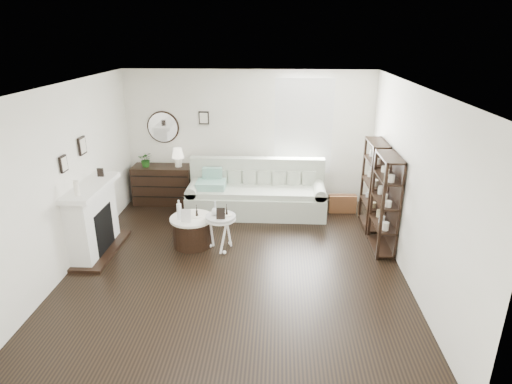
# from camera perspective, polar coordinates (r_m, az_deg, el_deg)

# --- Properties ---
(room) EXTENTS (5.50, 5.50, 5.50)m
(room) POSITION_cam_1_polar(r_m,az_deg,el_deg) (8.66, 3.88, 8.70)
(room) COLOR black
(room) RESTS_ON ground
(fireplace) EXTENTS (0.50, 1.40, 1.84)m
(fireplace) POSITION_cam_1_polar(r_m,az_deg,el_deg) (7.32, -20.82, -3.66)
(fireplace) COLOR white
(fireplace) RESTS_ON ground
(shelf_unit_far) EXTENTS (0.30, 0.80, 1.60)m
(shelf_unit_far) POSITION_cam_1_polar(r_m,az_deg,el_deg) (7.95, 15.40, 0.94)
(shelf_unit_far) COLOR black
(shelf_unit_far) RESTS_ON ground
(shelf_unit_near) EXTENTS (0.30, 0.80, 1.60)m
(shelf_unit_near) POSITION_cam_1_polar(r_m,az_deg,el_deg) (7.13, 16.81, -1.50)
(shelf_unit_near) COLOR black
(shelf_unit_near) RESTS_ON ground
(sofa) EXTENTS (2.67, 0.92, 1.04)m
(sofa) POSITION_cam_1_polar(r_m,az_deg,el_deg) (8.43, 0.06, -0.48)
(sofa) COLOR beige
(sofa) RESTS_ON ground
(quilt) EXTENTS (0.56, 0.46, 0.14)m
(quilt) POSITION_cam_1_polar(r_m,az_deg,el_deg) (8.31, -6.01, 0.99)
(quilt) COLOR #23835E
(quilt) RESTS_ON sofa
(suitcase) EXTENTS (0.54, 0.20, 0.35)m
(suitcase) POSITION_cam_1_polar(r_m,az_deg,el_deg) (8.66, 11.43, -1.51)
(suitcase) COLOR brown
(suitcase) RESTS_ON ground
(dresser) EXTENTS (1.20, 0.51, 0.80)m
(dresser) POSITION_cam_1_polar(r_m,az_deg,el_deg) (9.09, -12.27, 0.98)
(dresser) COLOR black
(dresser) RESTS_ON ground
(table_lamp) EXTENTS (0.32, 0.32, 0.38)m
(table_lamp) POSITION_cam_1_polar(r_m,az_deg,el_deg) (8.82, -10.36, 4.56)
(table_lamp) COLOR beige
(table_lamp) RESTS_ON dresser
(potted_plant) EXTENTS (0.32, 0.28, 0.31)m
(potted_plant) POSITION_cam_1_polar(r_m,az_deg,el_deg) (8.96, -14.46, 4.24)
(potted_plant) COLOR #1D5217
(potted_plant) RESTS_ON dresser
(drum_table) EXTENTS (0.72, 0.72, 0.50)m
(drum_table) POSITION_cam_1_polar(r_m,az_deg,el_deg) (7.26, -8.48, -5.14)
(drum_table) COLOR black
(drum_table) RESTS_ON ground
(pedestal_table) EXTENTS (0.50, 0.50, 0.60)m
(pedestal_table) POSITION_cam_1_polar(r_m,az_deg,el_deg) (6.94, -4.74, -3.54)
(pedestal_table) COLOR silver
(pedestal_table) RESTS_ON ground
(eiffel_drum) EXTENTS (0.14, 0.14, 0.18)m
(eiffel_drum) POSITION_cam_1_polar(r_m,az_deg,el_deg) (7.15, -7.91, -2.54)
(eiffel_drum) COLOR black
(eiffel_drum) RESTS_ON drum_table
(bottle_drum) EXTENTS (0.08, 0.08, 0.33)m
(bottle_drum) POSITION_cam_1_polar(r_m,az_deg,el_deg) (7.06, -10.22, -2.34)
(bottle_drum) COLOR silver
(bottle_drum) RESTS_ON drum_table
(card_frame_drum) EXTENTS (0.16, 0.07, 0.21)m
(card_frame_drum) POSITION_cam_1_polar(r_m,az_deg,el_deg) (6.96, -9.32, -3.15)
(card_frame_drum) COLOR silver
(card_frame_drum) RESTS_ON drum_table
(eiffel_ped) EXTENTS (0.11, 0.11, 0.17)m
(eiffel_ped) POSITION_cam_1_polar(r_m,az_deg,el_deg) (6.90, -3.93, -2.43)
(eiffel_ped) COLOR black
(eiffel_ped) RESTS_ON pedestal_table
(flask_ped) EXTENTS (0.13, 0.13, 0.24)m
(flask_ped) POSITION_cam_1_polar(r_m,az_deg,el_deg) (6.90, -5.47, -2.16)
(flask_ped) COLOR silver
(flask_ped) RESTS_ON pedestal_table
(card_frame_ped) EXTENTS (0.14, 0.06, 0.18)m
(card_frame_ped) POSITION_cam_1_polar(r_m,az_deg,el_deg) (6.76, -4.74, -2.88)
(card_frame_ped) COLOR black
(card_frame_ped) RESTS_ON pedestal_table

